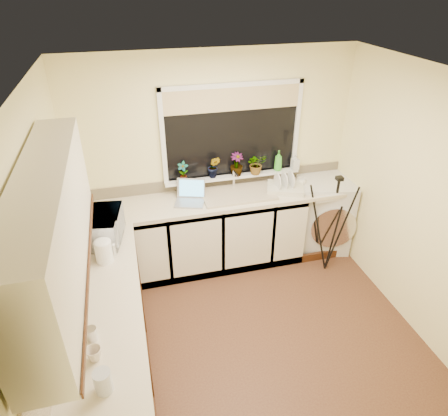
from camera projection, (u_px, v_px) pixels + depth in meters
floor at (251, 333)px, 3.95m from camera, size 3.20×3.20×0.00m
ceiling at (263, 81)px, 2.71m from camera, size 3.20×3.20×0.00m
wall_back at (215, 160)px, 4.58m from camera, size 3.20×0.00×3.20m
wall_front at (347, 385)px, 2.08m from camera, size 3.20×0.00×3.20m
wall_left at (54, 261)px, 2.98m from camera, size 0.00×3.00×3.00m
wall_right at (420, 206)px, 3.68m from camera, size 0.00×3.00×3.00m
base_cabinet_back at (194, 236)px, 4.66m from camera, size 2.55×0.60×0.86m
base_cabinet_left at (111, 355)px, 3.20m from camera, size 0.54×2.40×0.86m
worktop_back at (221, 199)px, 4.50m from camera, size 3.20×0.60×0.04m
worktop_left at (102, 315)px, 2.97m from camera, size 0.60×2.40×0.04m
upper_cabinet at (53, 225)px, 2.35m from camera, size 0.28×1.90×0.70m
splashback_left at (54, 297)px, 2.79m from camera, size 0.02×2.40×0.45m
splashback_back at (215, 181)px, 4.70m from camera, size 3.20×0.02×0.14m
window_glass at (232, 132)px, 4.44m from camera, size 1.50×0.02×1.00m
window_blind at (233, 99)px, 4.23m from camera, size 1.50×0.02×0.25m
windowsill at (233, 176)px, 4.66m from camera, size 1.60×0.14×0.03m
sink at (238, 194)px, 4.53m from camera, size 0.82×0.46×0.03m
faucet at (234, 179)px, 4.63m from camera, size 0.03×0.03×0.24m
washing_machine at (321, 213)px, 5.04m from camera, size 0.78×0.77×0.93m
laptop at (190, 196)px, 4.39m from camera, size 0.39×0.38×0.23m
kettle at (104, 252)px, 3.45m from camera, size 0.15×0.15×0.20m
dish_rack at (285, 188)px, 4.61m from camera, size 0.50×0.44×0.06m
tripod at (332, 226)px, 4.51m from camera, size 0.71×0.71×1.23m
glass_jug at (103, 382)px, 2.38m from camera, size 0.11×0.11×0.16m
steel_jar at (92, 334)px, 2.73m from camera, size 0.07×0.07×0.10m
microwave at (103, 227)px, 3.72m from camera, size 0.41×0.54×0.27m
plant_a at (183, 172)px, 4.45m from camera, size 0.14×0.12×0.23m
plant_b at (214, 167)px, 4.53m from camera, size 0.18×0.16×0.26m
plant_c at (237, 164)px, 4.58m from camera, size 0.16×0.16×0.27m
plant_d at (256, 164)px, 4.62m from camera, size 0.23×0.20×0.25m
soap_bottle_green at (278, 161)px, 4.70m from camera, size 0.12×0.13×0.24m
soap_bottle_clear at (295, 162)px, 4.74m from camera, size 0.09×0.09×0.19m
cup_back at (301, 182)px, 4.72m from camera, size 0.15×0.15×0.09m
cup_left at (94, 354)px, 2.59m from camera, size 0.11×0.11×0.10m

